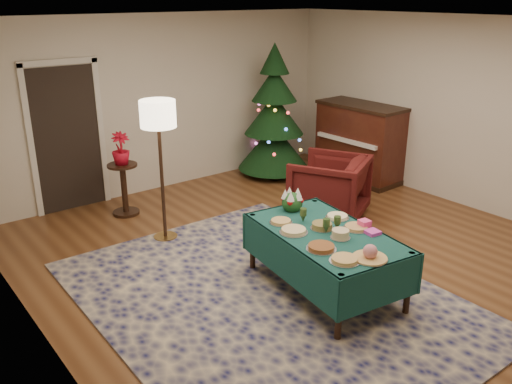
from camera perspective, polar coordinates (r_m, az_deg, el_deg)
room_shell at (r=5.92m, az=7.25°, el=4.18°), size 7.00×7.00×7.00m
doorway at (r=8.09m, az=-19.30°, el=5.70°), size 1.08×0.04×2.16m
rug at (r=5.70m, az=0.96°, el=-11.03°), size 3.26×4.24×0.02m
buffet_table at (r=5.65m, az=7.32°, el=-5.44°), size 1.24×1.85×0.67m
platter_0 at (r=5.02m, az=9.30°, el=-7.05°), size 0.28×0.28×0.04m
platter_1 at (r=5.09m, az=11.91°, el=-6.38°), size 0.33×0.33×0.15m
platter_2 at (r=5.21m, az=6.89°, el=-5.82°), size 0.29×0.29×0.05m
platter_3 at (r=5.46m, az=8.88°, el=-4.42°), size 0.20×0.20×0.09m
platter_4 at (r=5.70m, az=10.51°, el=-3.70°), size 0.27×0.27×0.04m
platter_5 at (r=5.54m, az=3.98°, el=-4.10°), size 0.29×0.29×0.05m
platter_6 at (r=5.65m, az=6.97°, el=-3.58°), size 0.24×0.24×0.06m
platter_7 at (r=5.94m, az=8.56°, el=-2.58°), size 0.26×0.26×0.04m
platter_8 at (r=5.76m, az=2.64°, el=-3.13°), size 0.25×0.25×0.04m
goblet_0 at (r=5.77m, az=4.99°, el=-2.42°), size 0.07×0.07×0.16m
goblet_1 at (r=5.61m, az=8.55°, el=-3.24°), size 0.07×0.07×0.16m
goblet_2 at (r=5.54m, az=7.41°, el=-3.51°), size 0.07×0.07×0.16m
napkin_stack at (r=5.63m, az=12.16°, el=-4.16°), size 0.15×0.15×0.04m
gift_box at (r=5.73m, az=11.34°, el=-3.35°), size 0.12×0.12×0.09m
centerpiece at (r=6.06m, az=3.84°, el=-0.89°), size 0.24×0.24×0.28m
armchair at (r=7.52m, az=7.73°, el=0.77°), size 1.25×1.22×0.97m
floor_lamp at (r=6.61m, az=-10.24°, el=7.19°), size 0.43×0.43×1.78m
side_table at (r=7.84m, az=-13.69°, el=0.21°), size 0.41×0.41×0.74m
potted_plant at (r=7.69m, az=-14.00°, el=3.75°), size 0.25×0.45×0.25m
christmas_tree at (r=9.20m, az=1.91°, el=7.87°), size 1.39×1.39×2.23m
piano at (r=9.20m, az=10.81°, el=5.11°), size 0.74×1.49×1.27m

